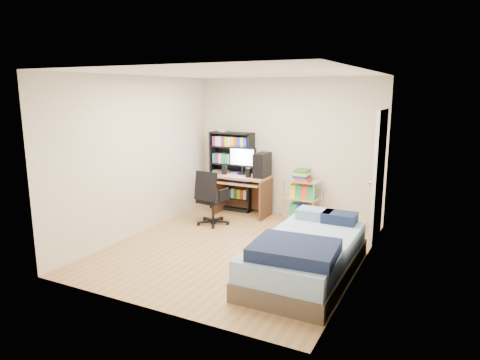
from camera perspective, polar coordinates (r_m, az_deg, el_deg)
The scene contains 7 objects.
room at distance 6.02m, azimuth -0.39°, elevation 2.12°, with size 3.58×4.08×2.58m.
media_shelf at distance 8.19m, azimuth -1.09°, elevation 1.30°, with size 0.84×0.28×1.56m.
computer_desk at distance 7.85m, azimuth 1.12°, elevation 0.12°, with size 0.99×0.57×1.25m.
office_chair at distance 7.36m, azimuth -3.82°, elevation -3.67°, with size 0.62×0.62×0.95m.
wire_cart at distance 7.54m, azimuth 8.37°, elevation -1.08°, with size 0.59×0.44×0.91m.
bed at distance 5.43m, azimuth 8.80°, elevation -9.85°, with size 1.08×2.16×0.62m.
door at distance 6.81m, azimuth 18.01°, elevation 0.54°, with size 0.12×0.80×2.00m.
Camera 1 is at (2.72, -5.28, 2.26)m, focal length 32.00 mm.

